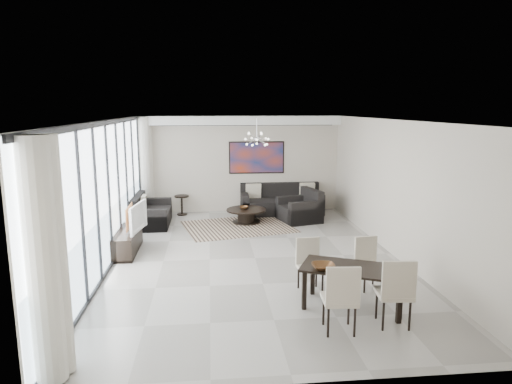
{
  "coord_description": "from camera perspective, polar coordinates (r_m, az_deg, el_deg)",
  "views": [
    {
      "loc": [
        -0.92,
        -9.22,
        3.16
      ],
      "look_at": [
        0.12,
        0.96,
        1.25
      ],
      "focal_mm": 32.0,
      "sensor_mm": 36.0,
      "label": 1
    }
  ],
  "objects": [
    {
      "name": "room_shell",
      "position": [
        9.48,
        2.65,
        0.17
      ],
      "size": [
        6.0,
        9.0,
        2.9
      ],
      "color": "#A8A39B",
      "rests_on": "ground"
    },
    {
      "name": "bowl_dining",
      "position": [
        7.25,
        8.4,
        -9.23
      ],
      "size": [
        0.38,
        0.38,
        0.09
      ],
      "primitive_type": "imported",
      "rotation": [
        0.0,
        0.0,
        -0.06
      ],
      "color": "brown",
      "rests_on": "dining_table"
    },
    {
      "name": "dining_table",
      "position": [
        7.47,
        12.09,
        -9.84
      ],
      "size": [
        1.81,
        1.41,
        0.67
      ],
      "color": "black",
      "rests_on": "floor"
    },
    {
      "name": "soffit",
      "position": [
        13.55,
        -1.97,
        8.93
      ],
      "size": [
        5.98,
        0.4,
        0.26
      ],
      "primitive_type": "cube",
      "color": "white",
      "rests_on": "room_shell"
    },
    {
      "name": "side_table",
      "position": [
        13.68,
        -9.27,
        -1.21
      ],
      "size": [
        0.43,
        0.43,
        0.59
      ],
      "color": "black",
      "rests_on": "floor"
    },
    {
      "name": "dining_chair_ne",
      "position": [
        8.38,
        13.78,
        -8.13
      ],
      "size": [
        0.46,
        0.46,
        0.9
      ],
      "color": "beige",
      "rests_on": "floor"
    },
    {
      "name": "armchair",
      "position": [
        12.86,
        5.59,
        -2.3
      ],
      "size": [
        1.25,
        1.29,
        0.89
      ],
      "color": "black",
      "rests_on": "floor"
    },
    {
      "name": "tv_console",
      "position": [
        10.49,
        -15.78,
        -5.98
      ],
      "size": [
        0.44,
        1.56,
        0.49
      ],
      "primitive_type": "cube",
      "color": "black",
      "rests_on": "floor"
    },
    {
      "name": "loveseat",
      "position": [
        12.71,
        -13.06,
        -2.8
      ],
      "size": [
        0.93,
        1.64,
        0.82
      ],
      "color": "black",
      "rests_on": "floor"
    },
    {
      "name": "painting",
      "position": [
        13.84,
        0.08,
        4.32
      ],
      "size": [
        1.68,
        0.04,
        0.98
      ],
      "primitive_type": "cube",
      "color": "#A33316",
      "rests_on": "room_shell"
    },
    {
      "name": "bowl_coffee",
      "position": [
        12.62,
        -1.51,
        -1.96
      ],
      "size": [
        0.24,
        0.24,
        0.08
      ],
      "primitive_type": "imported",
      "rotation": [
        0.0,
        0.0,
        0.01
      ],
      "color": "brown",
      "rests_on": "coffee_table"
    },
    {
      "name": "coffee_table",
      "position": [
        12.64,
        -1.23,
        -2.89
      ],
      "size": [
        1.09,
        1.09,
        0.38
      ],
      "color": "black",
      "rests_on": "floor"
    },
    {
      "name": "television",
      "position": [
        10.32,
        -15.07,
        -3.07
      ],
      "size": [
        0.3,
        1.07,
        0.61
      ],
      "primitive_type": "imported",
      "rotation": [
        0.0,
        0.0,
        1.41
      ],
      "color": "gray",
      "rests_on": "tv_console"
    },
    {
      "name": "chandelier",
      "position": [
        11.81,
        0.11,
        6.65
      ],
      "size": [
        0.66,
        0.66,
        0.71
      ],
      "color": "silver",
      "rests_on": "room_shell"
    },
    {
      "name": "sofa_main",
      "position": [
        13.76,
        3.18,
        -1.43
      ],
      "size": [
        2.42,
        0.99,
        0.88
      ],
      "color": "black",
      "rests_on": "floor"
    },
    {
      "name": "rug",
      "position": [
        12.25,
        -2.28,
        -4.34
      ],
      "size": [
        3.16,
        2.69,
        0.01
      ],
      "primitive_type": "cube",
      "rotation": [
        0.0,
        0.0,
        0.23
      ],
      "color": "black",
      "rests_on": "floor"
    },
    {
      "name": "window_wall",
      "position": [
        9.57,
        -17.41,
        -0.1
      ],
      "size": [
        0.37,
        8.95,
        2.9
      ],
      "color": "white",
      "rests_on": "floor"
    },
    {
      "name": "dining_chair_sw",
      "position": [
        6.61,
        10.59,
        -12.48
      ],
      "size": [
        0.51,
        0.51,
        1.03
      ],
      "color": "beige",
      "rests_on": "floor"
    },
    {
      "name": "dining_chair_nw",
      "position": [
        8.08,
        6.66,
        -8.53
      ],
      "size": [
        0.46,
        0.46,
        0.92
      ],
      "color": "beige",
      "rests_on": "floor"
    },
    {
      "name": "dining_chair_se",
      "position": [
        6.96,
        17.12,
        -11.45
      ],
      "size": [
        0.53,
        0.53,
        1.05
      ],
      "color": "beige",
      "rests_on": "floor"
    }
  ]
}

